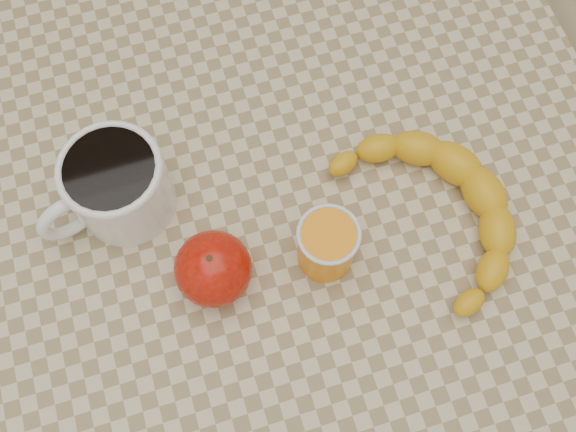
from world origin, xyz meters
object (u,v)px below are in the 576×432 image
object	(u,v)px
orange_juice_glass	(327,245)
banana	(437,211)
apple	(213,269)
table	(288,247)
coffee_mug	(115,185)

from	to	relation	value
orange_juice_glass	banana	world-z (taller)	orange_juice_glass
orange_juice_glass	apple	distance (m)	0.12
table	banana	world-z (taller)	banana
apple	table	bearing A→B (deg)	22.59
coffee_mug	banana	size ratio (longest dim) A/B	0.54
orange_juice_glass	table	bearing A→B (deg)	118.48
orange_juice_glass	coffee_mug	bearing A→B (deg)	146.89
coffee_mug	orange_juice_glass	distance (m)	0.23
table	coffee_mug	xyz separation A→B (m)	(-0.16, 0.08, 0.13)
apple	orange_juice_glass	bearing A→B (deg)	-5.29
banana	apple	bearing A→B (deg)	167.84
table	banana	xyz separation A→B (m)	(0.15, -0.04, 0.11)
table	orange_juice_glass	size ratio (longest dim) A/B	10.74
table	banana	size ratio (longest dim) A/B	2.70
table	coffee_mug	bearing A→B (deg)	155.28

